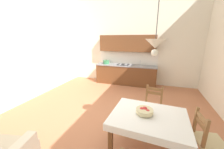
# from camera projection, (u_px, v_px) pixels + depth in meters

# --- Properties ---
(ground_plane) EXTENTS (6.42, 6.80, 0.10)m
(ground_plane) POSITION_uv_depth(u_px,v_px,m) (108.00, 118.00, 3.56)
(ground_plane) COLOR #B7704C
(wall_back) EXTENTS (6.42, 0.12, 3.99)m
(wall_back) POSITION_uv_depth(u_px,v_px,m) (131.00, 40.00, 5.91)
(wall_back) COLOR silver
(wall_back) RESTS_ON ground_plane
(wall_left) EXTENTS (0.12, 6.80, 3.99)m
(wall_left) POSITION_uv_depth(u_px,v_px,m) (15.00, 41.00, 3.91)
(wall_left) COLOR silver
(wall_left) RESTS_ON ground_plane
(kitchen_cabinetry) EXTENTS (2.74, 0.63, 2.20)m
(kitchen_cabinetry) POSITION_uv_depth(u_px,v_px,m) (126.00, 66.00, 5.95)
(kitchen_cabinetry) COLOR brown
(kitchen_cabinetry) RESTS_ON ground_plane
(dining_table) EXTENTS (1.35, 1.09, 0.75)m
(dining_table) POSITION_uv_depth(u_px,v_px,m) (148.00, 122.00, 2.32)
(dining_table) COLOR brown
(dining_table) RESTS_ON ground_plane
(dining_chair_kitchen_side) EXTENTS (0.47, 0.47, 0.93)m
(dining_chair_kitchen_side) POSITION_uv_depth(u_px,v_px,m) (152.00, 106.00, 3.21)
(dining_chair_kitchen_side) COLOR #D1BC89
(dining_chair_kitchen_side) RESTS_ON ground_plane
(dining_chair_window_side) EXTENTS (0.47, 0.47, 0.93)m
(dining_chair_window_side) POSITION_uv_depth(u_px,v_px,m) (207.00, 140.00, 2.14)
(dining_chair_window_side) COLOR #D1BC89
(dining_chair_window_side) RESTS_ON ground_plane
(fruit_bowl) EXTENTS (0.30, 0.30, 0.12)m
(fruit_bowl) POSITION_uv_depth(u_px,v_px,m) (144.00, 111.00, 2.31)
(fruit_bowl) COLOR beige
(fruit_bowl) RESTS_ON dining_table
(pendant_lamp) EXTENTS (0.32, 0.32, 0.80)m
(pendant_lamp) POSITION_uv_depth(u_px,v_px,m) (155.00, 44.00, 2.01)
(pendant_lamp) COLOR black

